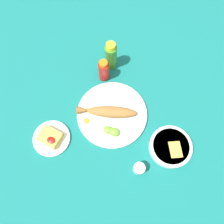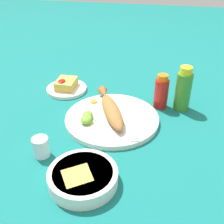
# 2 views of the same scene
# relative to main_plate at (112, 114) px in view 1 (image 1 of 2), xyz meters

# --- Properties ---
(ground_plane) EXTENTS (4.00, 4.00, 0.00)m
(ground_plane) POSITION_rel_main_plate_xyz_m (0.00, 0.00, -0.01)
(ground_plane) COLOR #146B66
(main_plate) EXTENTS (0.34, 0.34, 0.02)m
(main_plate) POSITION_rel_main_plate_xyz_m (0.00, 0.00, 0.00)
(main_plate) COLOR silver
(main_plate) RESTS_ON ground_plane
(fried_fish) EXTENTS (0.28, 0.16, 0.04)m
(fried_fish) POSITION_rel_main_plate_xyz_m (-0.02, -0.01, 0.03)
(fried_fish) COLOR #996633
(fried_fish) RESTS_ON main_plate
(fork_near) EXTENTS (0.17, 0.10, 0.00)m
(fork_near) POSITION_rel_main_plate_xyz_m (0.06, 0.07, 0.01)
(fork_near) COLOR silver
(fork_near) RESTS_ON main_plate
(fork_far) EXTENTS (0.11, 0.16, 0.00)m
(fork_far) POSITION_rel_main_plate_xyz_m (0.08, 0.03, 0.01)
(fork_far) COLOR silver
(fork_far) RESTS_ON main_plate
(carrot_slice_near) EXTENTS (0.02, 0.02, 0.00)m
(carrot_slice_near) POSITION_rel_main_plate_xyz_m (-0.11, -0.04, 0.01)
(carrot_slice_near) COLOR orange
(carrot_slice_near) RESTS_ON main_plate
(carrot_slice_mid) EXTENTS (0.03, 0.03, 0.00)m
(carrot_slice_mid) POSITION_rel_main_plate_xyz_m (-0.09, -0.09, 0.01)
(carrot_slice_mid) COLOR orange
(carrot_slice_mid) RESTS_ON main_plate
(lime_wedge_main) EXTENTS (0.04, 0.04, 0.02)m
(lime_wedge_main) POSITION_rel_main_plate_xyz_m (0.02, -0.08, 0.02)
(lime_wedge_main) COLOR #6BB233
(lime_wedge_main) RESTS_ON main_plate
(lime_wedge_side) EXTENTS (0.05, 0.04, 0.03)m
(lime_wedge_side) POSITION_rel_main_plate_xyz_m (0.05, -0.08, 0.02)
(lime_wedge_side) COLOR #6BB233
(lime_wedge_side) RESTS_ON main_plate
(hot_sauce_bottle_red) EXTENTS (0.05, 0.05, 0.14)m
(hot_sauce_bottle_red) POSITION_rel_main_plate_xyz_m (-0.13, 0.16, 0.05)
(hot_sauce_bottle_red) COLOR #B21914
(hot_sauce_bottle_red) RESTS_ON ground_plane
(hot_sauce_bottle_green) EXTENTS (0.06, 0.06, 0.17)m
(hot_sauce_bottle_green) POSITION_rel_main_plate_xyz_m (-0.14, 0.24, 0.07)
(hot_sauce_bottle_green) COLOR #3D8428
(hot_sauce_bottle_green) RESTS_ON ground_plane
(salt_cup) EXTENTS (0.05, 0.05, 0.06)m
(salt_cup) POSITION_rel_main_plate_xyz_m (0.22, -0.17, 0.02)
(salt_cup) COLOR silver
(salt_cup) RESTS_ON ground_plane
(side_plate_fries) EXTENTS (0.17, 0.17, 0.01)m
(side_plate_fries) POSITION_rel_main_plate_xyz_m (-0.19, -0.24, -0.00)
(side_plate_fries) COLOR silver
(side_plate_fries) RESTS_ON ground_plane
(fries_pile) EXTENTS (0.09, 0.08, 0.04)m
(fries_pile) POSITION_rel_main_plate_xyz_m (-0.19, -0.24, 0.02)
(fries_pile) COLOR gold
(fries_pile) RESTS_ON side_plate_fries
(guacamole_bowl) EXTENTS (0.19, 0.19, 0.05)m
(guacamole_bowl) POSITION_rel_main_plate_xyz_m (0.31, -0.02, 0.01)
(guacamole_bowl) COLOR white
(guacamole_bowl) RESTS_ON ground_plane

